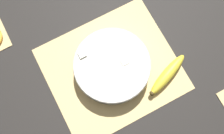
{
  "coord_description": "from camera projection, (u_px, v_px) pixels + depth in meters",
  "views": [
    {
      "loc": [
        0.1,
        0.18,
        0.9
      ],
      "look_at": [
        0.0,
        0.0,
        0.03
      ],
      "focal_mm": 42.0,
      "sensor_mm": 36.0,
      "label": 1
    }
  ],
  "objects": [
    {
      "name": "ground_plane",
      "position": [
        112.0,
        69.0,
        0.92
      ],
      "size": [
        6.0,
        6.0,
        0.0
      ],
      "primitive_type": "plane",
      "color": "black"
    },
    {
      "name": "bamboo_mat_center",
      "position": [
        112.0,
        69.0,
        0.92
      ],
      "size": [
        0.45,
        0.39,
        0.01
      ],
      "color": "#D6B775",
      "rests_on": "ground_plane"
    },
    {
      "name": "fruit_salad_bowl",
      "position": [
        112.0,
        66.0,
        0.88
      ],
      "size": [
        0.26,
        0.26,
        0.07
      ],
      "color": "silver",
      "rests_on": "bamboo_mat_center"
    },
    {
      "name": "whole_banana",
      "position": [
        167.0,
        75.0,
        0.89
      ],
      "size": [
        0.18,
        0.1,
        0.04
      ],
      "color": "yellow",
      "rests_on": "bamboo_mat_center"
    }
  ]
}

